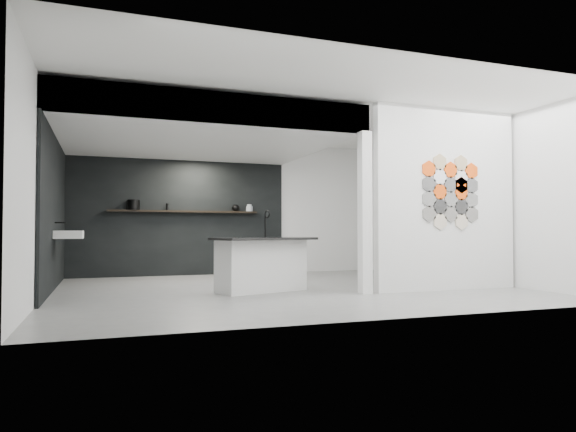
{
  "coord_description": "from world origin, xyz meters",
  "views": [
    {
      "loc": [
        -2.74,
        -7.61,
        0.91
      ],
      "look_at": [
        0.1,
        0.3,
        1.15
      ],
      "focal_mm": 32.0,
      "sensor_mm": 36.0,
      "label": 1
    }
  ],
  "objects_px": {
    "glass_vase": "(249,208)",
    "partition_panel": "(446,199)",
    "glass_bowl": "(249,209)",
    "kettle": "(236,208)",
    "bottle_dark": "(167,207)",
    "wall_basin": "(69,235)",
    "kitchen_island": "(262,264)",
    "utensil_cup": "(134,207)",
    "stockpot": "(134,205)"
  },
  "relations": [
    {
      "from": "glass_vase",
      "to": "partition_panel",
      "type": "bearing_deg",
      "value": -61.77
    },
    {
      "from": "glass_bowl",
      "to": "glass_vase",
      "type": "bearing_deg",
      "value": 0.0
    },
    {
      "from": "partition_panel",
      "to": "glass_vase",
      "type": "bearing_deg",
      "value": 118.23
    },
    {
      "from": "kettle",
      "to": "bottle_dark",
      "type": "height_order",
      "value": "kettle"
    },
    {
      "from": "partition_panel",
      "to": "wall_basin",
      "type": "height_order",
      "value": "partition_panel"
    },
    {
      "from": "partition_panel",
      "to": "glass_bowl",
      "type": "xyz_separation_m",
      "value": [
        -2.08,
        3.87,
        -0.03
      ]
    },
    {
      "from": "partition_panel",
      "to": "glass_bowl",
      "type": "relative_size",
      "value": 19.72
    },
    {
      "from": "partition_panel",
      "to": "bottle_dark",
      "type": "xyz_separation_m",
      "value": [
        -3.78,
        3.87,
        -0.01
      ]
    },
    {
      "from": "kettle",
      "to": "glass_bowl",
      "type": "relative_size",
      "value": 1.16
    },
    {
      "from": "kitchen_island",
      "to": "utensil_cup",
      "type": "height_order",
      "value": "utensil_cup"
    },
    {
      "from": "glass_vase",
      "to": "kitchen_island",
      "type": "bearing_deg",
      "value": -102.03
    },
    {
      "from": "stockpot",
      "to": "bottle_dark",
      "type": "relative_size",
      "value": 1.75
    },
    {
      "from": "kettle",
      "to": "glass_vase",
      "type": "bearing_deg",
      "value": -8.5
    },
    {
      "from": "partition_panel",
      "to": "wall_basin",
      "type": "xyz_separation_m",
      "value": [
        -5.46,
        1.8,
        -0.55
      ]
    },
    {
      "from": "stockpot",
      "to": "glass_vase",
      "type": "height_order",
      "value": "stockpot"
    },
    {
      "from": "kitchen_island",
      "to": "stockpot",
      "type": "height_order",
      "value": "stockpot"
    },
    {
      "from": "glass_bowl",
      "to": "bottle_dark",
      "type": "distance_m",
      "value": 1.71
    },
    {
      "from": "kettle",
      "to": "kitchen_island",
      "type": "bearing_deg",
      "value": -105.25
    },
    {
      "from": "bottle_dark",
      "to": "glass_bowl",
      "type": "bearing_deg",
      "value": 0.0
    },
    {
      "from": "kitchen_island",
      "to": "glass_vase",
      "type": "bearing_deg",
      "value": 60.08
    },
    {
      "from": "bottle_dark",
      "to": "kettle",
      "type": "bearing_deg",
      "value": 0.0
    },
    {
      "from": "glass_vase",
      "to": "bottle_dark",
      "type": "xyz_separation_m",
      "value": [
        -1.71,
        0.0,
        -0.01
      ]
    },
    {
      "from": "kitchen_island",
      "to": "glass_vase",
      "type": "xyz_separation_m",
      "value": [
        0.67,
        3.13,
        0.98
      ]
    },
    {
      "from": "wall_basin",
      "to": "kettle",
      "type": "relative_size",
      "value": 3.65
    },
    {
      "from": "wall_basin",
      "to": "glass_bowl",
      "type": "relative_size",
      "value": 4.22
    },
    {
      "from": "wall_basin",
      "to": "utensil_cup",
      "type": "xyz_separation_m",
      "value": [
        1.04,
        2.07,
        0.52
      ]
    },
    {
      "from": "kettle",
      "to": "glass_bowl",
      "type": "distance_m",
      "value": 0.3
    },
    {
      "from": "kitchen_island",
      "to": "stockpot",
      "type": "distance_m",
      "value": 3.69
    },
    {
      "from": "kitchen_island",
      "to": "kettle",
      "type": "bearing_deg",
      "value": 65.36
    },
    {
      "from": "glass_bowl",
      "to": "kettle",
      "type": "bearing_deg",
      "value": 180.0
    },
    {
      "from": "kitchen_island",
      "to": "kettle",
      "type": "height_order",
      "value": "kettle"
    },
    {
      "from": "partition_panel",
      "to": "stockpot",
      "type": "bearing_deg",
      "value": 138.88
    },
    {
      "from": "glass_vase",
      "to": "bottle_dark",
      "type": "bearing_deg",
      "value": 180.0
    },
    {
      "from": "kettle",
      "to": "wall_basin",
      "type": "bearing_deg",
      "value": -154.78
    },
    {
      "from": "wall_basin",
      "to": "glass_vase",
      "type": "distance_m",
      "value": 4.01
    },
    {
      "from": "stockpot",
      "to": "glass_vase",
      "type": "bearing_deg",
      "value": 0.0
    },
    {
      "from": "kettle",
      "to": "utensil_cup",
      "type": "height_order",
      "value": "kettle"
    },
    {
      "from": "glass_bowl",
      "to": "utensil_cup",
      "type": "distance_m",
      "value": 2.35
    },
    {
      "from": "wall_basin",
      "to": "glass_bowl",
      "type": "xyz_separation_m",
      "value": [
        3.39,
        2.07,
        0.52
      ]
    },
    {
      "from": "kitchen_island",
      "to": "bottle_dark",
      "type": "distance_m",
      "value": 3.44
    },
    {
      "from": "glass_bowl",
      "to": "bottle_dark",
      "type": "bearing_deg",
      "value": 180.0
    },
    {
      "from": "partition_panel",
      "to": "kitchen_island",
      "type": "bearing_deg",
      "value": 164.92
    },
    {
      "from": "partition_panel",
      "to": "glass_vase",
      "type": "relative_size",
      "value": 19.14
    },
    {
      "from": "partition_panel",
      "to": "bottle_dark",
      "type": "height_order",
      "value": "partition_panel"
    },
    {
      "from": "kettle",
      "to": "glass_vase",
      "type": "xyz_separation_m",
      "value": [
        0.3,
        0.0,
        0.0
      ]
    },
    {
      "from": "glass_bowl",
      "to": "glass_vase",
      "type": "relative_size",
      "value": 0.97
    },
    {
      "from": "stockpot",
      "to": "kettle",
      "type": "distance_m",
      "value": 2.06
    },
    {
      "from": "partition_panel",
      "to": "kitchen_island",
      "type": "relative_size",
      "value": 1.69
    },
    {
      "from": "stockpot",
      "to": "wall_basin",
      "type": "bearing_deg",
      "value": -116.69
    },
    {
      "from": "stockpot",
      "to": "glass_bowl",
      "type": "distance_m",
      "value": 2.35
    }
  ]
}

